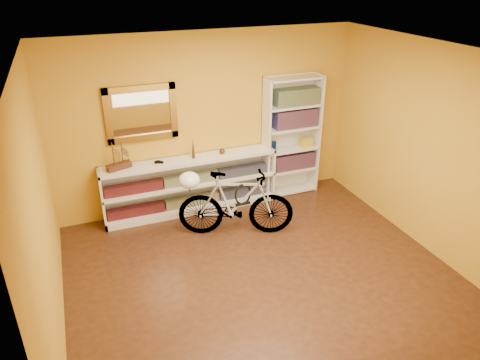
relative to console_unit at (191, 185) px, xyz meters
name	(u,v)px	position (x,y,z in m)	size (l,w,h in m)	color
floor	(261,274)	(0.35, -1.81, -0.43)	(4.50, 4.00, 0.01)	#321A0E
ceiling	(266,55)	(0.35, -1.81, 2.18)	(4.50, 4.00, 0.01)	silver
back_wall	(208,122)	(0.35, 0.19, 0.88)	(4.50, 0.01, 2.60)	#C28D1D
left_wall	(40,216)	(-1.91, -1.81, 0.88)	(0.01, 4.00, 2.60)	#C28D1D
right_wall	(428,149)	(2.60, -1.81, 0.88)	(0.01, 4.00, 2.60)	#C28D1D
gilt_mirror	(141,114)	(-0.60, 0.15, 1.12)	(0.98, 0.06, 0.78)	brown
wall_socket	(263,178)	(1.25, 0.17, -0.17)	(0.09, 0.01, 0.09)	silver
console_unit	(191,185)	(0.00, 0.00, 0.00)	(2.60, 0.35, 0.85)	silver
cd_row_lower	(192,200)	(0.00, -0.02, -0.26)	(2.50, 0.13, 0.14)	black
cd_row_upper	(191,179)	(0.00, -0.02, 0.11)	(2.50, 0.13, 0.14)	navy
model_ship	(118,155)	(-1.00, 0.00, 0.63)	(0.34, 0.13, 0.41)	#3A1C10
toy_car	(159,163)	(-0.45, 0.00, 0.43)	(0.00, 0.00, 0.00)	black
bronze_ornament	(193,148)	(0.06, 0.00, 0.58)	(0.05, 0.05, 0.31)	#502F1B
decorative_orb	(222,151)	(0.50, 0.00, 0.47)	(0.09, 0.09, 0.09)	#502F1B
bookcase	(291,137)	(1.65, 0.03, 0.52)	(0.90, 0.30, 1.90)	silver
book_row_a	(293,160)	(1.70, 0.03, 0.12)	(0.70, 0.22, 0.26)	maroon
book_row_b	(295,118)	(1.70, 0.03, 0.83)	(0.70, 0.22, 0.28)	maroon
book_row_c	(296,96)	(1.70, 0.03, 1.16)	(0.70, 0.22, 0.25)	navy
travel_mug	(274,146)	(1.35, 0.01, 0.42)	(0.07, 0.07, 0.16)	navy
red_tin	(280,99)	(1.45, 0.06, 1.14)	(0.15, 0.15, 0.19)	maroon
yellow_bag	(306,142)	(1.90, -0.01, 0.41)	(0.18, 0.12, 0.14)	gold
bicycle	(236,204)	(0.39, -0.85, 0.05)	(1.60, 0.41, 0.94)	silver
helmet	(189,180)	(-0.19, -0.64, 0.40)	(0.29, 0.27, 0.22)	white
u_lock	(243,194)	(0.48, -0.89, 0.19)	(0.23, 0.23, 0.03)	black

